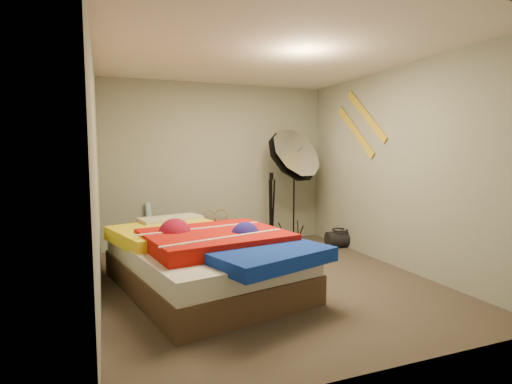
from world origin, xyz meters
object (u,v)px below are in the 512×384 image
wrapping_roll (150,227)px  camera_case (279,248)px  tote_bag (215,232)px  bed (204,258)px  photo_umbrella (292,157)px  duffel_bag (340,239)px  camera_tripod (271,204)px

wrapping_roll → camera_case: 1.94m
tote_bag → bed: bed is taller
photo_umbrella → duffel_bag: bearing=-35.6°
camera_case → bed: 1.49m
tote_bag → photo_umbrella: (1.14, -0.39, 1.16)m
duffel_bag → bed: (-2.36, -1.04, 0.20)m
camera_case → camera_tripod: bearing=56.8°
duffel_bag → camera_tripod: camera_tripod is taller
duffel_bag → tote_bag: bearing=162.1°
bed → tote_bag: bearing=71.7°
camera_case → camera_tripod: (0.20, 0.75, 0.51)m
camera_case → wrapping_roll: bearing=128.0°
duffel_bag → camera_case: bearing=-160.5°
tote_bag → wrapping_roll: (-0.98, 0.00, 0.15)m
camera_case → duffel_bag: (1.12, 0.24, -0.02)m
tote_bag → camera_case: 1.24m
duffel_bag → camera_tripod: 1.18m
wrapping_roll → bed: bearing=-79.0°
duffel_bag → photo_umbrella: 1.45m
wrapping_roll → bed: (0.36, -1.87, -0.03)m
duffel_bag → wrapping_roll: bearing=170.6°
duffel_bag → photo_umbrella: (-0.61, 0.44, 1.25)m
wrapping_roll → camera_case: size_ratio=2.54×
tote_bag → duffel_bag: bearing=-14.9°
tote_bag → wrapping_roll: bearing=-169.4°
duffel_bag → bed: size_ratio=0.16×
photo_umbrella → camera_tripod: bearing=166.6°
tote_bag → duffel_bag: 1.93m
camera_case → photo_umbrella: 1.49m
bed → photo_umbrella: photo_umbrella is taller
camera_case → camera_tripod: size_ratio=0.24×
wrapping_roll → photo_umbrella: size_ratio=0.37×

